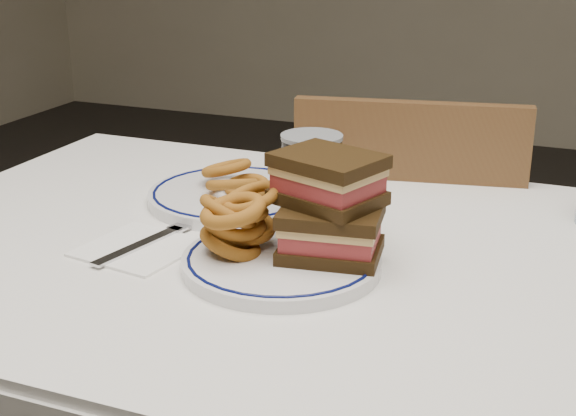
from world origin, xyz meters
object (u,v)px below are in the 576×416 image
at_px(beer_mug, 313,184).
at_px(far_plate, 234,195).
at_px(main_plate, 281,261).
at_px(chair_far, 405,287).
at_px(reuben_sandwich, 329,206).

distance_m(beer_mug, far_plate, 0.20).
bearing_deg(main_plate, beer_mug, 92.62).
height_order(chair_far, far_plate, chair_far).
distance_m(chair_far, beer_mug, 0.54).
xyz_separation_m(beer_mug, far_plate, (-0.17, 0.08, -0.06)).
bearing_deg(reuben_sandwich, beer_mug, 120.49).
xyz_separation_m(main_plate, reuben_sandwich, (0.05, 0.03, 0.07)).
bearing_deg(far_plate, chair_far, 57.20).
relative_size(chair_far, main_plate, 3.35).
xyz_separation_m(reuben_sandwich, beer_mug, (-0.06, 0.10, -0.01)).
distance_m(chair_far, main_plate, 0.62).
bearing_deg(chair_far, reuben_sandwich, -88.69).
relative_size(chair_far, beer_mug, 5.98).
height_order(main_plate, far_plate, far_plate).
xyz_separation_m(chair_far, far_plate, (-0.22, -0.34, 0.28)).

